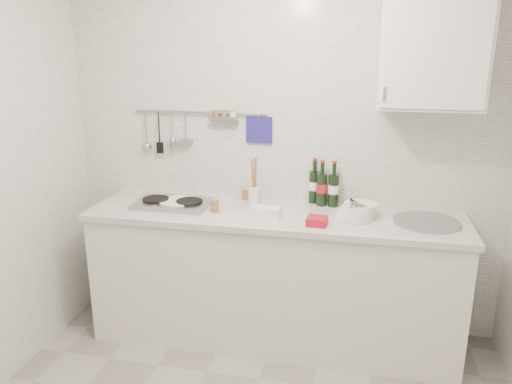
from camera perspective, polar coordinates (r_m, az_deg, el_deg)
back_wall at (r=3.45m, az=3.02°, el=4.43°), size 3.00×0.02×2.50m
counter at (r=3.44m, az=2.11°, el=-10.05°), size 2.44×0.64×0.96m
wall_rail at (r=3.52m, az=-6.72°, el=7.51°), size 0.98×0.09×0.34m
wall_cabinet at (r=3.17m, az=19.54°, el=15.25°), size 0.60×0.38×0.70m
plate_stack_hob at (r=3.41m, az=-9.11°, el=-1.27°), size 0.26×0.26×0.04m
plate_stack_sink at (r=3.19m, az=11.46°, el=-2.13°), size 0.26×0.25×0.10m
wine_bottles at (r=3.39m, az=7.69°, el=1.06°), size 0.21×0.13×0.31m
butter_dish at (r=3.18m, az=1.19°, el=-2.24°), size 0.20×0.12×0.06m
strawberry_punnet at (r=3.04m, az=6.97°, el=-3.32°), size 0.13×0.13×0.05m
utensil_crock at (r=3.38m, az=-0.23°, el=-0.18°), size 0.08×0.08×0.33m
jar_a at (r=3.52m, az=-1.12°, el=-0.15°), size 0.07×0.07×0.08m
jar_b at (r=3.38m, az=11.22°, el=-1.21°), size 0.06×0.06×0.08m
jar_c at (r=3.31m, az=11.79°, el=-1.57°), size 0.06×0.06×0.08m
jar_d at (r=3.26m, az=-4.72°, el=-1.53°), size 0.06×0.06×0.09m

